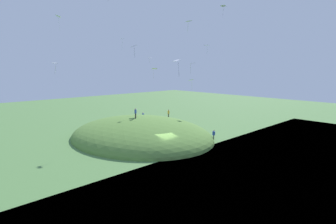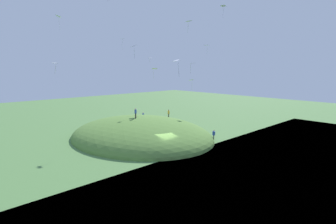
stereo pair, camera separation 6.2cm
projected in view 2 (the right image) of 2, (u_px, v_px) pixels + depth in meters
name	position (u px, v px, depth m)	size (l,w,h in m)	color
ground_plane	(166.00, 151.00, 38.08)	(160.00, 160.00, 0.00)	#527F42
grass_hill	(141.00, 137.00, 46.06)	(27.35, 22.92, 6.61)	#568136
person_near_shore	(136.00, 112.00, 45.63)	(0.42, 0.42, 1.78)	#332D2B
person_on_hilltop	(169.00, 113.00, 53.14)	(0.52, 0.52, 1.63)	#565242
person_walking_path	(143.00, 115.00, 58.10)	(0.54, 0.54, 1.84)	black
person_watching_kites	(214.00, 134.00, 43.60)	(0.65, 0.65, 1.69)	#373135
kite_0	(150.00, 58.00, 54.59)	(0.64, 0.75, 1.20)	white
kite_1	(134.00, 47.00, 27.96)	(1.02, 0.87, 1.45)	white
kite_2	(191.00, 81.00, 53.15)	(0.95, 1.22, 2.36)	white
kite_3	(188.00, 22.00, 41.93)	(1.35, 1.14, 1.87)	silver
kite_4	(207.00, 46.00, 42.33)	(1.09, 1.05, 1.60)	white
kite_5	(223.00, 6.00, 38.95)	(0.84, 1.05, 1.72)	white
kite_6	(55.00, 64.00, 33.76)	(0.57, 0.70, 1.53)	silver
kite_7	(177.00, 62.00, 33.33)	(1.11, 0.88, 2.26)	silver
kite_8	(154.00, 69.00, 54.39)	(1.24, 1.40, 2.37)	white
kite_9	(192.00, 64.00, 40.76)	(1.37, 1.35, 1.74)	white
kite_10	(58.00, 17.00, 41.92)	(1.37, 1.18, 2.42)	white
kite_11	(122.00, 39.00, 49.73)	(0.90, 0.67, 2.13)	white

